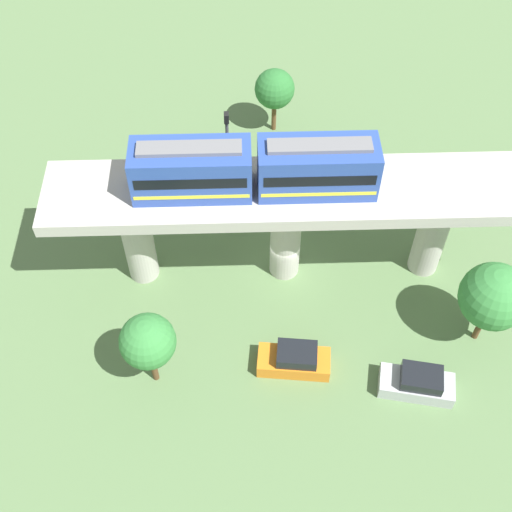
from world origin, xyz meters
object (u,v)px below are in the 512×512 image
signal_post (229,172)px  tree_far_corner (275,89)px  train (255,169)px  tree_near_viaduct (494,297)px  tree_mid_lot (148,342)px  parked_car_silver (418,383)px  parked_car_orange (295,360)px

signal_post → tree_far_corner: bearing=162.0°
train → tree_far_corner: bearing=172.3°
tree_far_corner → signal_post: 11.11m
tree_near_viaduct → tree_mid_lot: tree_near_viaduct is taller
signal_post → tree_mid_lot: bearing=-21.8°
tree_mid_lot → tree_far_corner: size_ratio=1.05×
tree_near_viaduct → parked_car_silver: bearing=-51.0°
parked_car_orange → parked_car_silver: (1.71, 6.88, 0.00)m
tree_mid_lot → tree_near_viaduct: bearing=96.6°
train → parked_car_orange: 11.29m
tree_mid_lot → parked_car_orange: bearing=93.5°
parked_car_silver → signal_post: (-12.36, -10.48, 4.88)m
train → tree_mid_lot: size_ratio=2.42×
parked_car_orange → parked_car_silver: same height
tree_far_corner → parked_car_orange: bearing=0.6°
tree_far_corner → signal_post: bearing=-18.0°
tree_near_viaduct → train: bearing=-112.7°
parked_car_orange → tree_near_viaduct: (-1.72, 11.11, 3.47)m
tree_mid_lot → tree_far_corner: (-21.56, 7.84, -0.22)m
train → parked_car_silver: size_ratio=3.03×
parked_car_orange → tree_near_viaduct: 11.76m
parked_car_silver → tree_near_viaduct: 6.46m
parked_car_silver → tree_far_corner: 24.05m
tree_far_corner → tree_near_viaduct: bearing=30.3°
parked_car_orange → signal_post: (-10.65, -3.61, 4.88)m
train → signal_post: 5.12m
parked_car_orange → tree_far_corner: 21.29m
tree_far_corner → parked_car_silver: bearing=17.3°
train → parked_car_silver: bearing=45.0°
parked_car_orange → tree_mid_lot: bearing=-80.2°
train → signal_post: bearing=-156.0°
train → tree_far_corner: (-13.82, 1.88, -5.34)m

